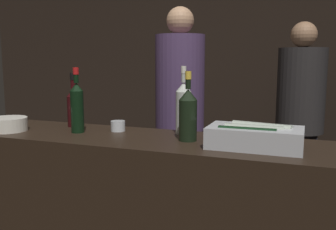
{
  "coord_description": "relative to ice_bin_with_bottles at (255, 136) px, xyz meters",
  "views": [
    {
      "loc": [
        0.65,
        -1.47,
        1.36
      ],
      "look_at": [
        0.0,
        0.28,
        1.08
      ],
      "focal_mm": 40.0,
      "sensor_mm": 36.0,
      "label": 1
    }
  ],
  "objects": [
    {
      "name": "wall_back_chalkboard",
      "position": [
        -0.44,
        2.29,
        0.38
      ],
      "size": [
        6.4,
        0.06,
        2.8
      ],
      "color": "black",
      "rests_on": "ground_plane"
    },
    {
      "name": "bar_counter",
      "position": [
        -0.44,
        0.03,
        -0.54
      ],
      "size": [
        2.43,
        0.51,
        0.96
      ],
      "color": "black",
      "rests_on": "ground_plane"
    },
    {
      "name": "ice_bin_with_bottles",
      "position": [
        0.0,
        0.0,
        0.0
      ],
      "size": [
        0.42,
        0.23,
        0.11
      ],
      "color": "#B7BABF",
      "rests_on": "bar_counter"
    },
    {
      "name": "bowl_white",
      "position": [
        -1.35,
        -0.07,
        -0.02
      ],
      "size": [
        0.21,
        0.21,
        0.07
      ],
      "color": "silver",
      "rests_on": "bar_counter"
    },
    {
      "name": "candle_votive",
      "position": [
        -0.77,
        0.14,
        -0.03
      ],
      "size": [
        0.08,
        0.08,
        0.06
      ],
      "color": "silver",
      "rests_on": "bar_counter"
    },
    {
      "name": "red_wine_bottle_black_foil",
      "position": [
        -1.09,
        0.18,
        0.07
      ],
      "size": [
        0.08,
        0.08,
        0.32
      ],
      "color": "black",
      "rests_on": "bar_counter"
    },
    {
      "name": "white_wine_bottle",
      "position": [
        -0.41,
        0.2,
        0.09
      ],
      "size": [
        0.08,
        0.08,
        0.36
      ],
      "color": "#B2B7AD",
      "rests_on": "bar_counter"
    },
    {
      "name": "red_wine_bottle_burgundy",
      "position": [
        -0.96,
        0.03,
        0.09
      ],
      "size": [
        0.07,
        0.07,
        0.36
      ],
      "color": "black",
      "rests_on": "bar_counter"
    },
    {
      "name": "champagne_bottle",
      "position": [
        -0.33,
        0.04,
        0.08
      ],
      "size": [
        0.09,
        0.09,
        0.34
      ],
      "color": "black",
      "rests_on": "bar_counter"
    },
    {
      "name": "person_blond_tee",
      "position": [
        -0.72,
        1.07,
        -0.04
      ],
      "size": [
        0.38,
        0.38,
        1.76
      ],
      "rotation": [
        0.0,
        0.0,
        -1.05
      ],
      "color": "black",
      "rests_on": "ground_plane"
    },
    {
      "name": "person_grey_polo",
      "position": [
        0.16,
        1.59,
        -0.1
      ],
      "size": [
        0.39,
        0.39,
        1.66
      ],
      "rotation": [
        0.0,
        0.0,
        -0.12
      ],
      "color": "black",
      "rests_on": "ground_plane"
    }
  ]
}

